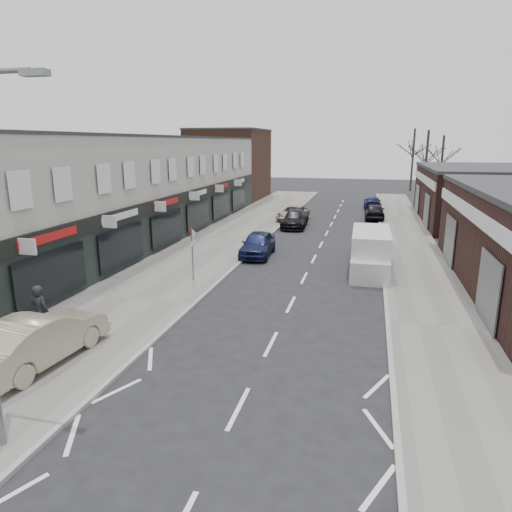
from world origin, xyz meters
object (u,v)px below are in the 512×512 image
Objects in this scene: parked_car_right_a at (371,242)px; parked_car_right_b at (375,212)px; parked_car_left_c at (293,213)px; pedestrian at (40,312)px; parked_car_left_a at (258,244)px; white_van at (370,252)px; warning_sign at (193,238)px; sedan_on_pavement at (40,338)px; parked_car_left_b at (295,219)px; parked_car_right_c at (372,203)px.

parked_car_right_a is 1.14× the size of parked_car_right_b.
parked_car_right_b reaches higher than parked_car_left_c.
pedestrian is 0.45× the size of parked_car_right_b.
parked_car_right_b is at bearing 63.74° from parked_car_left_a.
parked_car_right_a is (6.61, 1.95, 0.06)m from parked_car_left_a.
parked_car_left_c is at bearing 113.34° from white_van.
pedestrian is 0.40× the size of parked_car_left_c.
parked_car_right_a is (8.37, 7.93, -1.42)m from warning_sign.
sedan_on_pavement is (-9.72, -13.41, -0.12)m from white_van.
sedan_on_pavement is 0.98× the size of parked_car_right_a.
parked_car_right_b is at bearing -104.59° from pedestrian.
parked_car_left_b is (4.98, 23.51, -0.39)m from pedestrian.
parked_car_left_a is (1.76, 5.98, -1.47)m from warning_sign.
pedestrian is at bearing -94.95° from parked_car_left_c.
warning_sign is 16.11m from parked_car_left_b.
warning_sign is 6.41m from parked_car_left_a.
white_van is 1.33× the size of parked_car_right_b.
parked_car_left_c is at bearing -92.71° from pedestrian.
sedan_on_pavement is at bearing 70.61° from parked_car_right_b.
pedestrian is (-2.57, -7.65, -1.14)m from warning_sign.
parked_car_right_a is (5.96, -7.93, 0.11)m from parked_car_left_b.
pedestrian is 19.04m from parked_car_right_a.
parked_car_right_b is at bearing 88.14° from white_van.
sedan_on_pavement is 1.01× the size of parked_car_left_b.
parked_car_left_c is (0.00, 12.93, -0.07)m from parked_car_left_a.
parked_car_left_a is 0.92× the size of parked_car_left_b.
warning_sign reaches higher than parked_car_left_c.
sedan_on_pavement is 1.10× the size of parked_car_left_a.
warning_sign is 0.49× the size of white_van.
pedestrian is 37.69m from parked_car_right_c.
warning_sign reaches higher than parked_car_right_c.
pedestrian is at bearing 54.83° from parked_car_right_a.
white_van is at bearing -17.10° from parked_car_left_a.
sedan_on_pavement is at bearing 134.48° from pedestrian.
parked_car_right_b is (6.90, 15.40, -0.02)m from parked_car_left_a.
parked_car_right_a is (10.94, 15.58, -0.28)m from pedestrian.
sedan_on_pavement reaches higher than parked_car_right_a.
parked_car_left_b is at bearing 81.36° from warning_sign.
white_van is (8.36, 4.22, -1.18)m from warning_sign.
warning_sign is 0.57× the size of parked_car_left_c.
parked_car_left_a is at bearing 16.31° from parked_car_right_a.
parked_car_right_c is (6.71, 9.47, -0.04)m from parked_car_left_c.
parked_car_right_b is 7.00m from parked_car_right_c.
parked_car_left_c is at bearing 18.49° from parked_car_right_b.
sedan_on_pavement is 2.48× the size of pedestrian.
parked_car_right_c is at bearing -100.49° from pedestrian.
parked_car_left_b is 13.92m from parked_car_right_c.
parked_car_right_b is at bearing 24.04° from parked_car_left_c.
parked_car_right_b is (6.25, 5.53, 0.04)m from parked_car_left_b.
parked_car_left_c is 12.82m from parked_car_right_a.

